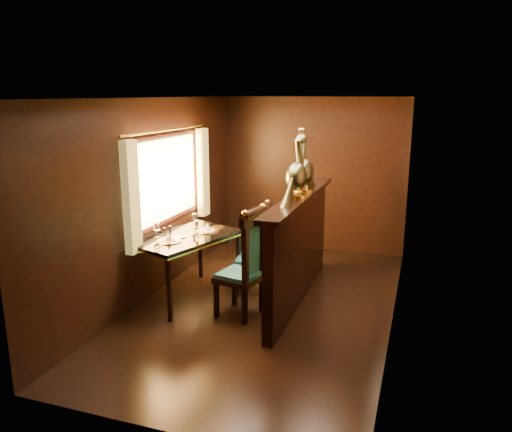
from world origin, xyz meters
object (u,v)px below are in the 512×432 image
object	(u,v)px
dining_table	(185,241)
peacock_right	(304,160)
chair_left	(248,260)
peacock_left	(297,164)
chair_right	(260,246)

from	to	relation	value
dining_table	peacock_right	xyz separation A→B (m)	(1.38, 0.53, 1.01)
dining_table	peacock_right	distance (m)	1.79
dining_table	chair_left	xyz separation A→B (m)	(0.94, -0.30, -0.05)
peacock_left	peacock_right	size ratio (longest dim) A/B	1.01
chair_right	dining_table	bearing A→B (deg)	-163.52
peacock_left	peacock_right	world-z (taller)	peacock_left
chair_left	chair_right	size ratio (longest dim) A/B	1.10
chair_right	peacock_right	size ratio (longest dim) A/B	1.53
dining_table	peacock_left	world-z (taller)	peacock_left
peacock_left	peacock_right	bearing A→B (deg)	90.00
peacock_left	chair_right	bearing A→B (deg)	151.64
dining_table	chair_right	bearing A→B (deg)	45.99
dining_table	chair_right	size ratio (longest dim) A/B	1.30
chair_right	peacock_left	world-z (taller)	peacock_left
dining_table	chair_left	bearing A→B (deg)	1.15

